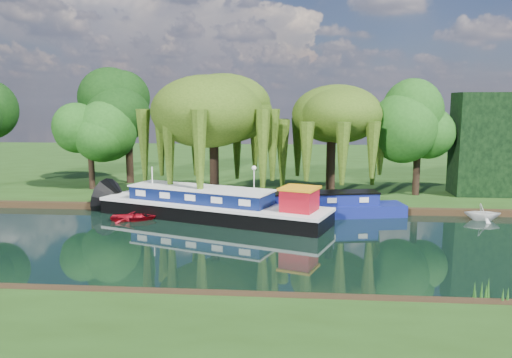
# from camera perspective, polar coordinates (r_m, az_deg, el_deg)

# --- Properties ---
(ground) EXTENTS (120.00, 120.00, 0.00)m
(ground) POSITION_cam_1_polar(r_m,az_deg,el_deg) (27.73, -3.18, -7.39)
(ground) COLOR black
(far_bank) EXTENTS (120.00, 52.00, 0.45)m
(far_bank) POSITION_cam_1_polar(r_m,az_deg,el_deg) (60.94, 1.24, 1.75)
(far_bank) COLOR #1D380F
(far_bank) RESTS_ON ground
(dutch_barge) EXTENTS (16.24, 8.80, 3.37)m
(dutch_barge) POSITION_cam_1_polar(r_m,az_deg,el_deg) (33.33, -4.87, -3.16)
(dutch_barge) COLOR black
(dutch_barge) RESTS_ON ground
(narrowboat) EXTENTS (12.71, 4.37, 1.83)m
(narrowboat) POSITION_cam_1_polar(r_m,az_deg,el_deg) (34.11, 6.53, -3.22)
(narrowboat) COLOR navy
(narrowboat) RESTS_ON ground
(red_dinghy) EXTENTS (3.21, 2.50, 0.61)m
(red_dinghy) POSITION_cam_1_polar(r_m,az_deg,el_deg) (34.04, -13.79, -4.57)
(red_dinghy) COLOR #A00B18
(red_dinghy) RESTS_ON ground
(white_cruiser) EXTENTS (2.42, 2.12, 1.22)m
(white_cruiser) POSITION_cam_1_polar(r_m,az_deg,el_deg) (36.24, 24.41, -4.30)
(white_cruiser) COLOR silver
(white_cruiser) RESTS_ON ground
(willow_left) EXTENTS (7.41, 7.41, 8.88)m
(willow_left) POSITION_cam_1_polar(r_m,az_deg,el_deg) (37.83, -4.87, 7.53)
(willow_left) COLOR black
(willow_left) RESTS_ON far_bank
(willow_right) EXTENTS (6.36, 6.36, 7.75)m
(willow_right) POSITION_cam_1_polar(r_m,az_deg,el_deg) (39.03, 8.64, 6.33)
(willow_right) COLOR black
(willow_right) RESTS_ON far_bank
(tree_far_left) EXTENTS (4.46, 4.46, 7.19)m
(tree_far_left) POSITION_cam_1_polar(r_m,az_deg,el_deg) (43.88, -18.49, 5.29)
(tree_far_left) COLOR black
(tree_far_left) RESTS_ON far_bank
(tree_far_mid) EXTENTS (5.72, 5.72, 9.36)m
(tree_far_mid) POSITION_cam_1_polar(r_m,az_deg,el_deg) (46.26, -14.45, 7.51)
(tree_far_mid) COLOR black
(tree_far_mid) RESTS_ON far_bank
(tree_far_right) EXTENTS (4.74, 4.74, 7.75)m
(tree_far_right) POSITION_cam_1_polar(r_m,az_deg,el_deg) (40.85, 18.10, 5.66)
(tree_far_right) COLOR black
(tree_far_right) RESTS_ON far_bank
(conifer_hedge) EXTENTS (6.00, 3.00, 8.00)m
(conifer_hedge) POSITION_cam_1_polar(r_m,az_deg,el_deg) (43.27, 25.48, 3.61)
(conifer_hedge) COLOR black
(conifer_hedge) RESTS_ON far_bank
(lamppost) EXTENTS (0.36, 0.36, 2.56)m
(lamppost) POSITION_cam_1_polar(r_m,az_deg,el_deg) (37.38, -0.23, 0.65)
(lamppost) COLOR silver
(lamppost) RESTS_ON far_bank
(mooring_posts) EXTENTS (19.16, 0.16, 1.00)m
(mooring_posts) POSITION_cam_1_polar(r_m,az_deg,el_deg) (35.67, -2.12, -2.15)
(mooring_posts) COLOR silver
(mooring_posts) RESTS_ON far_bank
(reeds_near) EXTENTS (33.70, 1.50, 1.10)m
(reeds_near) POSITION_cam_1_polar(r_m,az_deg,el_deg) (20.36, 13.64, -12.11)
(reeds_near) COLOR #1A4D14
(reeds_near) RESTS_ON ground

